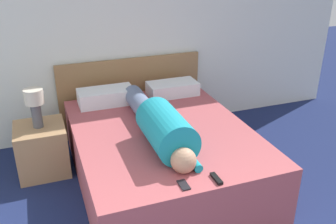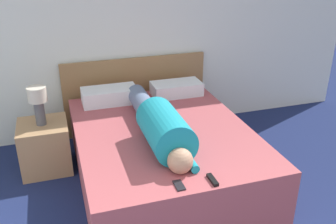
{
  "view_description": "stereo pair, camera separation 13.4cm",
  "coord_description": "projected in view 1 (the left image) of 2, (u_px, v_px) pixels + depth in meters",
  "views": [
    {
      "loc": [
        -0.88,
        -0.5,
        2.18
      ],
      "look_at": [
        0.18,
        2.36,
        0.8
      ],
      "focal_mm": 40.0,
      "sensor_mm": 36.0,
      "label": 1
    },
    {
      "loc": [
        -0.75,
        -0.55,
        2.18
      ],
      "look_at": [
        0.18,
        2.36,
        0.8
      ],
      "focal_mm": 40.0,
      "sensor_mm": 36.0,
      "label": 2
    }
  ],
  "objects": [
    {
      "name": "table_lamp",
      "position": [
        35.0,
        103.0,
        3.61
      ],
      "size": [
        0.19,
        0.19,
        0.4
      ],
      "color": "#4C4C51",
      "rests_on": "nightstand"
    },
    {
      "name": "cell_phone",
      "position": [
        184.0,
        185.0,
        2.75
      ],
      "size": [
        0.06,
        0.13,
        0.01
      ],
      "color": "black",
      "rests_on": "bed"
    },
    {
      "name": "wall_back",
      "position": [
        112.0,
        28.0,
        4.26
      ],
      "size": [
        6.19,
        0.06,
        2.6
      ],
      "color": "silver",
      "rests_on": "ground_plane"
    },
    {
      "name": "bed",
      "position": [
        163.0,
        154.0,
        3.7
      ],
      "size": [
        1.63,
        2.07,
        0.55
      ],
      "color": "#A84C51",
      "rests_on": "ground_plane"
    },
    {
      "name": "pillow_near_headboard",
      "position": [
        106.0,
        97.0,
        4.13
      ],
      "size": [
        0.61,
        0.31,
        0.17
      ],
      "color": "white",
      "rests_on": "bed"
    },
    {
      "name": "tv_remote",
      "position": [
        216.0,
        179.0,
        2.82
      ],
      "size": [
        0.04,
        0.15,
        0.02
      ],
      "color": "black",
      "rests_on": "bed"
    },
    {
      "name": "person_lying",
      "position": [
        161.0,
        125.0,
        3.33
      ],
      "size": [
        0.36,
        1.6,
        0.36
      ],
      "color": "tan",
      "rests_on": "bed"
    },
    {
      "name": "pillow_second",
      "position": [
        172.0,
        89.0,
        4.38
      ],
      "size": [
        0.58,
        0.31,
        0.15
      ],
      "color": "white",
      "rests_on": "bed"
    },
    {
      "name": "nightstand",
      "position": [
        42.0,
        149.0,
        3.82
      ],
      "size": [
        0.49,
        0.5,
        0.51
      ],
      "color": "#A37A51",
      "rests_on": "ground_plane"
    },
    {
      "name": "headboard",
      "position": [
        132.0,
        95.0,
        4.6
      ],
      "size": [
        1.75,
        0.04,
        0.94
      ],
      "color": "olive",
      "rests_on": "ground_plane"
    }
  ]
}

